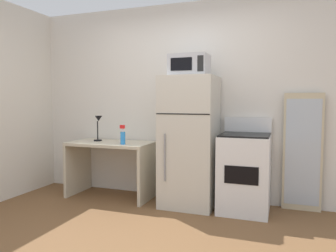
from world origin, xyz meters
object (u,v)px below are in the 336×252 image
object	(u,v)px
desk	(111,159)
spray_bottle	(123,137)
leaning_mirror	(303,152)
oven_range	(244,172)
microwave	(189,65)
refrigerator	(189,142)
desk_lamp	(98,124)

from	to	relation	value
desk	spray_bottle	bearing A→B (deg)	-31.46
desk	leaning_mirror	xyz separation A→B (m)	(2.42, 0.26, 0.18)
oven_range	leaning_mirror	bearing A→B (deg)	21.72
desk	oven_range	distance (m)	1.78
microwave	spray_bottle	bearing A→B (deg)	-170.80
leaning_mirror	microwave	bearing A→B (deg)	-167.80
spray_bottle	microwave	xyz separation A→B (m)	(0.84, 0.14, 0.89)
desk	leaning_mirror	distance (m)	2.44
refrigerator	oven_range	distance (m)	0.75
spray_bottle	oven_range	xyz separation A→B (m)	(1.52, 0.17, -0.38)
refrigerator	leaning_mirror	xyz separation A→B (m)	(1.31, 0.26, -0.10)
desk	spray_bottle	distance (m)	0.45
desk_lamp	oven_range	bearing A→B (deg)	-0.49
refrigerator	microwave	distance (m)	0.93
spray_bottle	oven_range	size ratio (longest dim) A/B	0.23
oven_range	leaning_mirror	world-z (taller)	leaning_mirror
desk_lamp	microwave	distance (m)	1.51
desk	oven_range	size ratio (longest dim) A/B	1.03
desk	oven_range	xyz separation A→B (m)	(1.78, 0.01, -0.05)
desk	desk_lamp	size ratio (longest dim) A/B	3.20
desk	oven_range	bearing A→B (deg)	0.18
oven_range	spray_bottle	bearing A→B (deg)	-173.77
desk_lamp	oven_range	distance (m)	2.06
desk_lamp	leaning_mirror	size ratio (longest dim) A/B	0.25
desk	leaning_mirror	bearing A→B (deg)	6.15
spray_bottle	microwave	bearing A→B (deg)	9.20
microwave	oven_range	xyz separation A→B (m)	(0.67, 0.03, -1.27)
desk	spray_bottle	size ratio (longest dim) A/B	4.53
desk	refrigerator	distance (m)	1.14
refrigerator	leaning_mirror	bearing A→B (deg)	11.32
desk	refrigerator	bearing A→B (deg)	-0.12
desk_lamp	refrigerator	xyz separation A→B (m)	(1.32, -0.02, -0.19)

